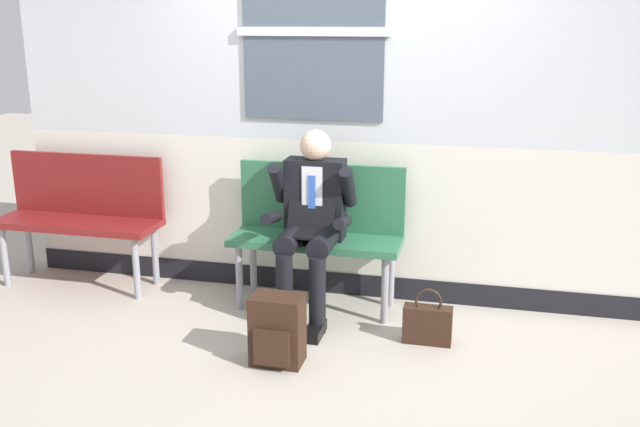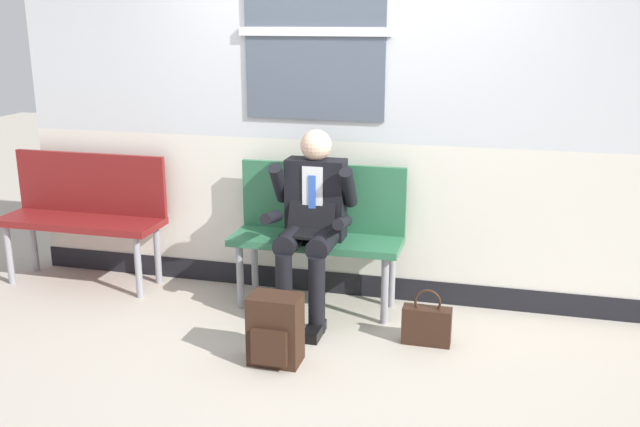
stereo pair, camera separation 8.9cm
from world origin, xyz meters
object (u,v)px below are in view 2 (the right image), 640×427
at_px(bench_with_person, 319,225).
at_px(handbag, 427,325).
at_px(person_seated, 311,219).
at_px(backpack, 275,330).
at_px(bench_empty, 85,208).

xyz_separation_m(bench_with_person, handbag, (0.82, -0.46, -0.46)).
bearing_deg(handbag, person_seated, 162.71).
bearing_deg(backpack, person_seated, 88.41).
xyz_separation_m(backpack, handbag, (0.84, 0.48, -0.08)).
distance_m(bench_empty, backpack, 2.09).
distance_m(bench_with_person, person_seated, 0.23).
height_order(backpack, handbag, backpack).
bearing_deg(bench_empty, bench_with_person, 0.03).
height_order(bench_empty, person_seated, person_seated).
relative_size(bench_with_person, person_seated, 0.93).
bearing_deg(bench_with_person, bench_empty, -179.97).
relative_size(person_seated, backpack, 3.00).
distance_m(person_seated, backpack, 0.88).
height_order(bench_with_person, handbag, bench_with_person).
height_order(bench_empty, backpack, bench_empty).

